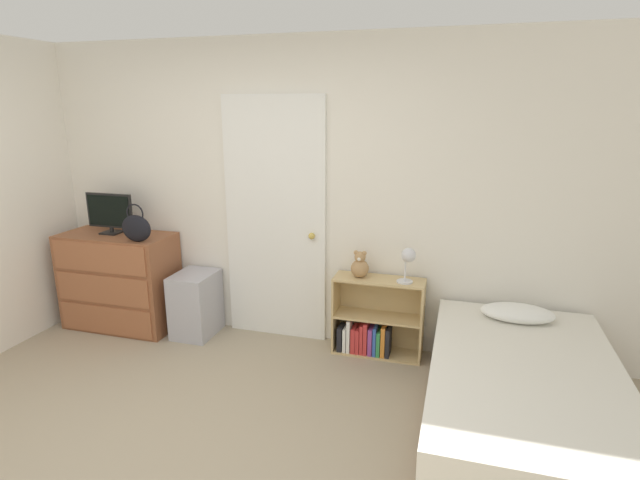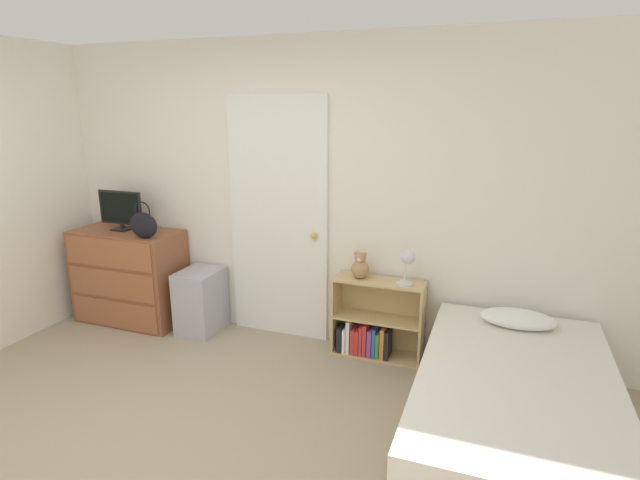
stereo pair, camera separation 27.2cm
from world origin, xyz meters
name	(u,v)px [view 2 (the right image)]	position (x,y,z in m)	size (l,w,h in m)	color
wall_back	(275,193)	(0.00, 2.10, 1.27)	(10.00, 0.06, 2.55)	white
door_closed	(279,220)	(0.06, 2.04, 1.05)	(0.90, 0.09, 2.10)	white
dresser	(130,276)	(-1.40, 1.80, 0.44)	(1.02, 0.49, 0.88)	brown
tv	(120,210)	(-1.45, 1.83, 1.07)	(0.46, 0.16, 0.36)	black
handbag	(144,225)	(-1.05, 1.65, 1.01)	(0.28, 0.10, 0.33)	black
storage_bin	(201,301)	(-0.64, 1.83, 0.29)	(0.34, 0.43, 0.57)	#ADADB7
bookshelf	(373,327)	(0.95, 1.92, 0.24)	(0.73, 0.25, 0.66)	tan
teddy_bear	(360,267)	(0.83, 1.92, 0.75)	(0.15, 0.15, 0.22)	tan
desk_lamp	(408,260)	(1.21, 1.88, 0.86)	(0.14, 0.14, 0.29)	silver
bed	(514,410)	(2.03, 1.08, 0.25)	(1.14, 1.96, 0.61)	#996B47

